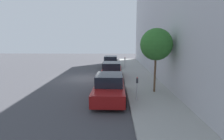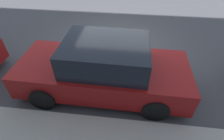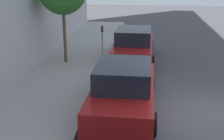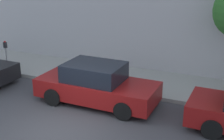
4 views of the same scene
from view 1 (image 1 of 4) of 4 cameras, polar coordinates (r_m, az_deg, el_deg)
name	(u,v)px [view 1 (image 1 of 4)]	position (r m, az deg, el deg)	size (l,w,h in m)	color
ground_plane	(86,78)	(16.71, -8.36, -2.73)	(60.00, 60.00, 0.00)	#424247
sidewalk	(139,78)	(16.64, 8.90, -2.54)	(3.00, 32.00, 0.15)	#9E9E99
parked_sedan_nearest	(109,87)	(10.75, -0.86, -5.71)	(1.92, 4.53, 1.54)	maroon
parked_sedan_second	(112,71)	(16.27, -0.10, -0.37)	(1.92, 4.53, 1.54)	maroon
parked_sedan_third	(111,62)	(22.50, -0.43, 2.48)	(1.93, 4.55, 1.54)	black
parking_meter_near	(137,86)	(10.03, 8.15, -5.33)	(0.11, 0.15, 1.38)	#ADADB2
parking_meter_far	(125,61)	(21.82, 4.24, 2.88)	(0.11, 0.15, 1.34)	#ADADB2
street_tree	(156,45)	(11.75, 14.23, 8.07)	(2.08, 2.08, 4.21)	brown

